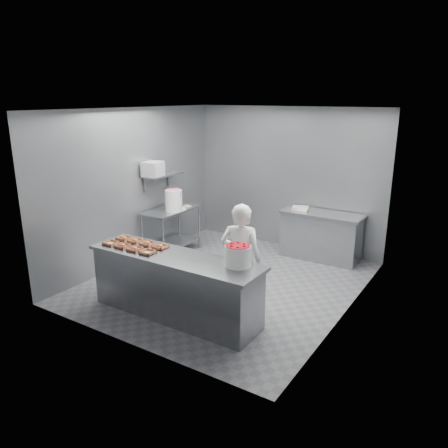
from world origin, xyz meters
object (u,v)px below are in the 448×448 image
(back_counter, at_px, (321,236))
(tray_1, at_px, (122,246))
(tray_3, at_px, (148,252))
(appliance, at_px, (153,169))
(tray_2, at_px, (135,249))
(tray_7, at_px, (160,246))
(service_counter, at_px, (175,286))
(prep_table, at_px, (172,224))
(tray_5, at_px, (135,241))
(tray_6, at_px, (148,243))
(tray_0, at_px, (111,243))
(strawberry_tub, at_px, (238,255))
(glaze_bucket, at_px, (174,200))
(worker, at_px, (241,259))
(tray_4, at_px, (124,238))

(back_counter, height_order, tray_1, tray_1)
(tray_3, relative_size, appliance, 0.53)
(tray_2, bearing_deg, tray_7, 47.90)
(service_counter, bearing_deg, prep_table, 130.24)
(back_counter, height_order, tray_3, tray_3)
(prep_table, relative_size, tray_2, 6.40)
(tray_2, relative_size, tray_5, 1.00)
(tray_6, bearing_deg, service_counter, -12.53)
(tray_0, distance_m, tray_7, 0.76)
(tray_2, bearing_deg, appliance, 123.98)
(tray_5, height_order, strawberry_tub, strawberry_tub)
(prep_table, height_order, tray_0, tray_0)
(service_counter, distance_m, prep_table, 2.56)
(tray_6, relative_size, strawberry_tub, 0.55)
(tray_3, distance_m, appliance, 2.46)
(tray_7, bearing_deg, glaze_bucket, 123.52)
(tray_2, distance_m, glaze_bucket, 2.21)
(tray_1, bearing_deg, tray_3, 0.00)
(tray_6, xyz_separation_m, tray_7, (0.24, 0.00, 0.00))
(service_counter, relative_size, worker, 1.63)
(tray_1, bearing_deg, back_counter, 62.81)
(tray_2, distance_m, tray_5, 0.36)
(tray_1, xyz_separation_m, appliance, (-0.98, 1.81, 0.78))
(appliance, bearing_deg, tray_5, -69.02)
(tray_0, xyz_separation_m, tray_5, (0.24, 0.27, 0.00))
(prep_table, bearing_deg, tray_7, -54.59)
(tray_3, xyz_separation_m, tray_6, (-0.24, 0.27, 0.00))
(appliance, bearing_deg, tray_2, -67.44)
(tray_2, height_order, worker, worker)
(tray_1, xyz_separation_m, glaze_bucket, (-0.67, 2.00, 0.19))
(worker, relative_size, appliance, 4.51)
(appliance, bearing_deg, service_counter, -54.13)
(tray_6, height_order, appliance, appliance)
(tray_0, xyz_separation_m, tray_1, (0.24, -0.00, 0.00))
(tray_2, xyz_separation_m, tray_3, (0.24, 0.00, -0.00))
(service_counter, xyz_separation_m, tray_7, (-0.36, 0.13, 0.47))
(glaze_bucket, bearing_deg, service_counter, -51.11)
(back_counter, bearing_deg, strawberry_tub, -89.53)
(tray_2, relative_size, tray_7, 1.00)
(prep_table, distance_m, tray_3, 2.47)
(back_counter, xyz_separation_m, tray_5, (-1.74, -3.12, 0.47))
(tray_4, xyz_separation_m, tray_7, (0.72, 0.00, 0.00))
(worker, relative_size, glaze_bucket, 3.28)
(tray_2, height_order, tray_7, same)
(tray_1, relative_size, tray_4, 1.00)
(tray_2, relative_size, tray_3, 1.00)
(back_counter, relative_size, tray_6, 8.01)
(service_counter, xyz_separation_m, tray_6, (-0.60, 0.13, 0.47))
(tray_0, relative_size, worker, 0.12)
(tray_4, distance_m, tray_6, 0.48)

